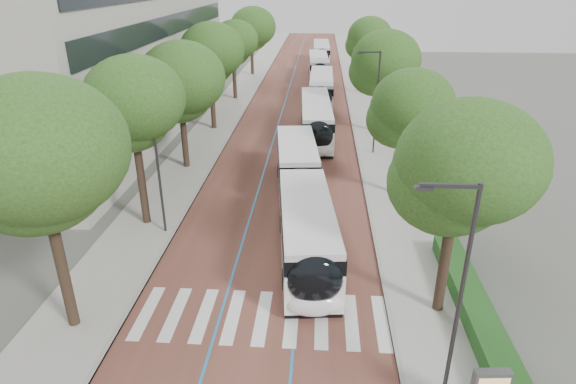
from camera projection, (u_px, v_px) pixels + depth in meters
The scene contains 21 objects.
ground at pixel (255, 333), 19.49m from camera, with size 160.00×160.00×0.00m, color #51544C.
road at pixel (299, 100), 55.85m from camera, with size 11.00×140.00×0.02m, color brown.
sidewalk_left at pixel (235, 98), 56.28m from camera, with size 4.00×140.00×0.12m, color #989590.
sidewalk_right at pixel (364, 101), 55.37m from camera, with size 4.00×140.00×0.12m, color #989590.
kerb_left at pixel (252, 99), 56.17m from camera, with size 0.20×140.00×0.14m, color gray.
kerb_right at pixel (348, 100), 55.48m from camera, with size 0.20×140.00×0.14m, color gray.
zebra_crossing at pixel (262, 317), 20.37m from camera, with size 10.55×3.60×0.01m.
lane_line_left at pixel (286, 100), 55.94m from camera, with size 0.12×126.00×0.01m, color #226EAA.
lane_line_right at pixel (313, 100), 55.74m from camera, with size 0.12×126.00×0.01m, color #226EAA.
office_building at pixel (78, 51), 43.24m from camera, with size 18.11×40.00×14.00m.
hedge at pixel (486, 333), 18.72m from camera, with size 1.20×14.00×0.80m, color #1D4819.
streetlight_near at pixel (457, 284), 14.37m from camera, with size 1.82×0.20×8.00m.
streetlight_far at pixel (375, 95), 37.10m from camera, with size 1.82×0.20×8.00m.
lamp_post_left at pixel (158, 164), 25.43m from camera, with size 0.14×0.14×8.00m, color #2E2E31.
trees_left at pixel (204, 63), 40.80m from camera, with size 6.41×61.25×9.79m.
trees_right at pixel (390, 79), 36.63m from camera, with size 6.02×47.34×8.72m.
lead_bus at pixel (302, 200), 27.22m from camera, with size 4.35×18.55×3.20m.
bus_queued_0 at pixel (316, 121), 42.07m from camera, with size 3.07×12.50×3.20m.
bus_queued_1 at pixel (321, 90), 53.31m from camera, with size 2.60×12.41×3.20m.
bus_queued_2 at pixel (319, 68), 65.91m from camera, with size 3.00×12.49×3.20m.
bus_queued_3 at pixel (321, 54), 77.87m from camera, with size 2.72×12.44×3.20m.
Camera 1 is at (2.38, -15.26, 13.26)m, focal length 30.00 mm.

